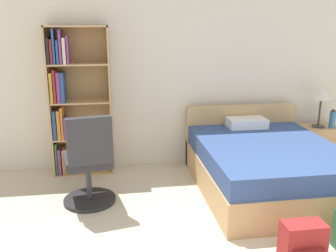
% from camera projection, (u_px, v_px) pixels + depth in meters
% --- Properties ---
extents(wall_back, '(9.00, 0.06, 2.60)m').
position_uv_depth(wall_back, '(190.00, 69.00, 5.00)').
color(wall_back, silver).
rests_on(wall_back, ground_plane).
extents(bookshelf, '(0.75, 0.32, 1.87)m').
position_uv_depth(bookshelf, '(72.00, 100.00, 4.67)').
color(bookshelf, tan).
rests_on(bookshelf, ground_plane).
extents(bed, '(1.52, 1.92, 0.82)m').
position_uv_depth(bed, '(264.00, 165.00, 4.37)').
color(bed, tan).
rests_on(bed, ground_plane).
extents(office_chair, '(0.56, 0.64, 1.02)m').
position_uv_depth(office_chair, '(89.00, 165.00, 3.91)').
color(office_chair, '#232326').
rests_on(office_chair, ground_plane).
extents(nightstand, '(0.51, 0.41, 0.51)m').
position_uv_depth(nightstand, '(318.00, 144.00, 5.27)').
color(nightstand, tan).
rests_on(nightstand, ground_plane).
extents(table_lamp, '(0.27, 0.27, 0.55)m').
position_uv_depth(table_lamp, '(321.00, 95.00, 5.05)').
color(table_lamp, '#333333').
rests_on(table_lamp, nightstand).
extents(water_bottle, '(0.08, 0.08, 0.25)m').
position_uv_depth(water_bottle, '(332.00, 119.00, 5.09)').
color(water_bottle, teal).
rests_on(water_bottle, nightstand).
extents(backpack_red, '(0.35, 0.25, 0.35)m').
position_uv_depth(backpack_red, '(303.00, 244.00, 3.01)').
color(backpack_red, maroon).
rests_on(backpack_red, ground_plane).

